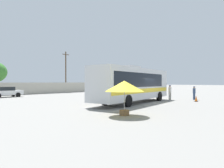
% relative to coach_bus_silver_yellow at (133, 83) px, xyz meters
% --- Properties ---
extents(ground_plane, '(300.00, 300.00, 0.00)m').
position_rel_coach_bus_silver_yellow_xyz_m(ground_plane, '(1.29, 9.45, -1.99)').
color(ground_plane, gray).
extents(perimeter_wall, '(80.00, 0.30, 2.07)m').
position_rel_coach_bus_silver_yellow_xyz_m(perimeter_wall, '(1.29, 22.43, -0.96)').
color(perimeter_wall, '#B2AD9E').
rests_on(perimeter_wall, ground_plane).
extents(coach_bus_silver_yellow, '(12.36, 3.88, 3.73)m').
position_rel_coach_bus_silver_yellow_xyz_m(coach_bus_silver_yellow, '(0.00, 0.00, 0.00)').
color(coach_bus_silver_yellow, silver).
rests_on(coach_bus_silver_yellow, ground_plane).
extents(attendant_by_bus_door, '(0.50, 0.50, 1.78)m').
position_rel_coach_bus_silver_yellow_xyz_m(attendant_by_bus_door, '(6.04, -1.12, -0.98)').
color(attendant_by_bus_door, '#B7B2A8').
rests_on(attendant_by_bus_door, ground_plane).
extents(passenger_waiting_on_apron, '(0.44, 0.44, 1.61)m').
position_rel_coach_bus_silver_yellow_xyz_m(passenger_waiting_on_apron, '(8.14, -3.26, -1.07)').
color(passenger_waiting_on_apron, '#33476B').
rests_on(passenger_waiting_on_apron, ground_plane).
extents(vendor_umbrella_near_gate_yellow, '(2.47, 2.47, 2.21)m').
position_rel_coach_bus_silver_yellow_xyz_m(vendor_umbrella_near_gate_yellow, '(-6.88, -4.13, -0.14)').
color(vendor_umbrella_near_gate_yellow, gray).
rests_on(vendor_umbrella_near_gate_yellow, ground_plane).
extents(parked_car_second_white, '(4.29, 2.13, 1.46)m').
position_rel_coach_bus_silver_yellow_xyz_m(parked_car_second_white, '(-4.94, 18.55, -1.21)').
color(parked_car_second_white, silver).
rests_on(parked_car_second_white, ground_plane).
extents(utility_pole_near, '(1.80, 0.28, 8.59)m').
position_rel_coach_bus_silver_yellow_xyz_m(utility_pole_near, '(9.48, 23.99, 2.49)').
color(utility_pole_near, '#4C3823').
rests_on(utility_pole_near, ground_plane).
extents(traffic_cone_on_apron, '(0.36, 0.36, 0.64)m').
position_rel_coach_bus_silver_yellow_xyz_m(traffic_cone_on_apron, '(5.83, -4.28, -1.68)').
color(traffic_cone_on_apron, black).
rests_on(traffic_cone_on_apron, ground_plane).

